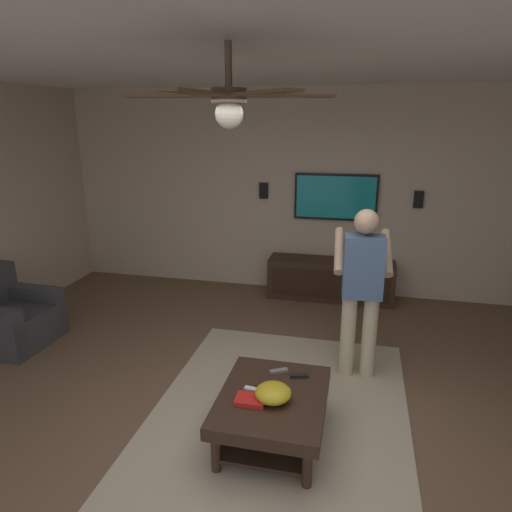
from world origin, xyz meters
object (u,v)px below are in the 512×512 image
Objects in this scene: ceiling_fan at (230,100)px; armchair at (9,319)px; remote_black at (299,376)px; remote_grey at (279,371)px; person_standing at (362,284)px; remote_white at (254,390)px; coffee_table at (272,406)px; vase_round at (357,255)px; tv at (336,197)px; wall_speaker_right at (264,191)px; media_console at (330,280)px; bowl at (273,393)px; book at (250,400)px; wall_speaker_left at (419,199)px.

armchair is at bearing 66.48° from ceiling_fan.
remote_black is 0.18m from remote_grey.
person_standing reaches higher than remote_white.
remote_black is at bearing 51.21° from remote_white.
coffee_table is 3.08m from vase_round.
remote_black is (-2.99, 0.06, -0.97)m from tv.
coffee_table is 0.34m from remote_grey.
coffee_table is 4.55× the size of wall_speaker_right.
media_console is 3.12m from bowl.
person_standing reaches higher than book.
media_console is 4.09m from ceiling_fan.
remote_grey is 3.24m from wall_speaker_right.
armchair is 3.07× the size of bowl.
remote_white is 0.68× the size of vase_round.
person_standing is 2.32m from wall_speaker_left.
tv is at bearing -3.85° from coffee_table.
vase_round is 1.00× the size of wall_speaker_left.
remote_white is at bearing 86.28° from coffee_table.
remote_black is at bearing 159.37° from wall_speaker_left.
ceiling_fan is at bearing -170.86° from wall_speaker_right.
armchair is at bearing -57.73° from media_console.
remote_black is at bearing 139.50° from remote_grey.
wall_speaker_left is at bearing 65.43° from book.
media_console is at bearing 92.60° from remote_white.
remote_white is 0.68× the size of book.
ceiling_fan is (-3.66, 1.49, 1.11)m from wall_speaker_left.
wall_speaker_left is at bearing 30.04° from armchair.
ceiling_fan is (-0.24, 0.05, 2.08)m from book.
wall_speaker_left is at bearing 53.50° from remote_black.
book reaches higher than remote_grey.
vase_round is (-0.27, -0.34, -0.72)m from tv.
remote_grey is at bearing 4.34° from bowl.
remote_black is 0.12× the size of ceiling_fan.
media_console is 1.41× the size of ceiling_fan.
vase_round is at bearing 65.76° from remote_black.
remote_white is at bearing -6.74° from ceiling_fan.
wall_speaker_right reaches higher than remote_white.
wall_speaker_right is (0.00, 2.08, 0.04)m from wall_speaker_left.
armchair is at bearing 119.45° from vase_round.
remote_black is at bearing -1.13° from tv.
armchair reaches higher than remote_white.
person_standing is (0.21, -3.76, 0.65)m from armchair.
armchair is 0.75× the size of tv.
person_standing is at bearing 11.68° from media_console.
coffee_table is 0.83× the size of ceiling_fan.
armchair is 5.16m from wall_speaker_left.
bowl is 0.39m from remote_grey.
wall_speaker_left is at bearing 75.83° from remote_white.
remote_grey is (0.31, -0.14, 0.00)m from remote_white.
person_standing is 7.45× the size of book.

